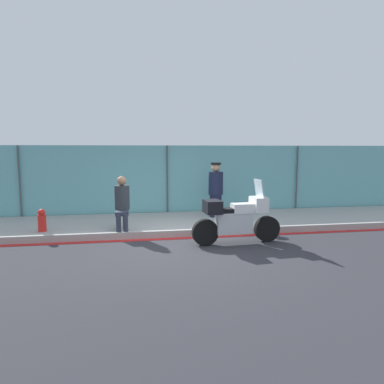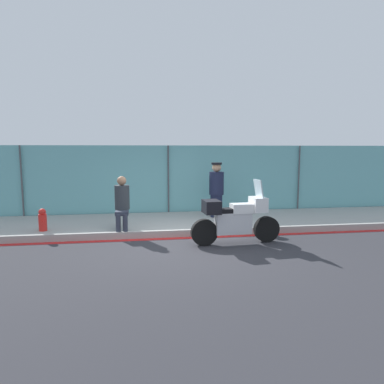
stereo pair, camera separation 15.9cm
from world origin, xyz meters
name	(u,v)px [view 1 (the left image)]	position (x,y,z in m)	size (l,w,h in m)	color
ground_plane	(182,247)	(0.00, 0.00, 0.00)	(120.00, 120.00, 0.00)	#2D2D33
sidewalk	(172,223)	(0.00, 2.11, 0.09)	(33.10, 2.59, 0.18)	#9E9E99
curb_paint_stripe	(178,238)	(0.00, 0.73, 0.00)	(33.10, 0.18, 0.01)	red
storefront_fence	(167,182)	(0.00, 3.50, 1.17)	(31.45, 0.17, 2.34)	#6BB2B7
motorcycle	(236,218)	(1.30, 0.05, 0.61)	(2.17, 0.59, 1.51)	black
officer_standing	(216,190)	(1.37, 2.41, 1.01)	(0.44, 0.44, 1.64)	#191E38
person_seated_on_curb	(122,200)	(-1.36, 1.29, 0.93)	(0.38, 0.69, 1.35)	#2D3342
fire_hydrant	(42,220)	(-3.33, 1.29, 0.46)	(0.20, 0.25, 0.57)	red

